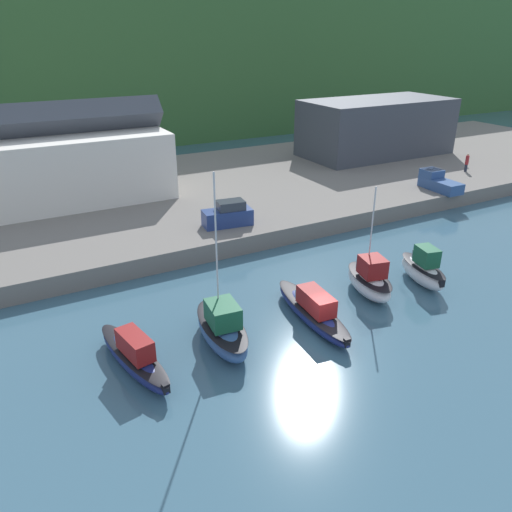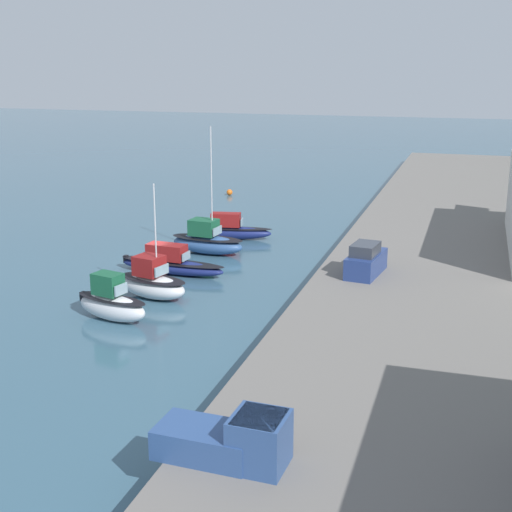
{
  "view_description": "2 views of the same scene",
  "coord_description": "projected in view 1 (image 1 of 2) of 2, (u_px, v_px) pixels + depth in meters",
  "views": [
    {
      "loc": [
        -15.53,
        -20.44,
        16.97
      ],
      "look_at": [
        0.18,
        8.35,
        2.07
      ],
      "focal_mm": 35.0,
      "sensor_mm": 36.0,
      "label": 1
    },
    {
      "loc": [
        46.95,
        22.71,
        15.13
      ],
      "look_at": [
        -1.04,
        7.81,
        1.38
      ],
      "focal_mm": 50.0,
      "sensor_mm": 36.0,
      "label": 2
    }
  ],
  "objects": [
    {
      "name": "ground_plane",
      "position": [
        319.0,
        338.0,
        30.13
      ],
      "size": [
        320.0,
        320.0,
        0.0
      ],
      "primitive_type": "plane",
      "color": "#385B70"
    },
    {
      "name": "moored_boat_4",
      "position": [
        423.0,
        270.0,
        36.24
      ],
      "size": [
        2.75,
        5.25,
        2.9
      ],
      "rotation": [
        0.0,
        0.0,
        -0.23
      ],
      "color": "silver",
      "rests_on": "ground_plane"
    },
    {
      "name": "yacht_club_building",
      "position": [
        376.0,
        127.0,
        66.51
      ],
      "size": [
        19.83,
        9.62,
        7.17
      ],
      "color": "#3D424C",
      "rests_on": "quay_promenade"
    },
    {
      "name": "parked_car_0",
      "position": [
        228.0,
        215.0,
        42.86
      ],
      "size": [
        4.39,
        2.32,
        2.16
      ],
      "rotation": [
        0.0,
        0.0,
        1.44
      ],
      "color": "navy",
      "rests_on": "quay_promenade"
    },
    {
      "name": "moored_boat_3",
      "position": [
        369.0,
        280.0,
        34.73
      ],
      "size": [
        3.22,
        5.41,
        7.68
      ],
      "rotation": [
        0.0,
        0.0,
        -0.23
      ],
      "color": "silver",
      "rests_on": "ground_plane"
    },
    {
      "name": "hillside_backdrop",
      "position": [
        53.0,
        57.0,
        98.56
      ],
      "size": [
        240.0,
        72.39,
        24.17
      ],
      "color": "#386633",
      "rests_on": "ground_plane"
    },
    {
      "name": "pickup_truck_0",
      "position": [
        438.0,
        181.0,
        52.68
      ],
      "size": [
        2.15,
        4.8,
        1.9
      ],
      "rotation": [
        0.0,
        0.0,
        -0.04
      ],
      "color": "#2D4C84",
      "rests_on": "quay_promenade"
    },
    {
      "name": "quay_promenade",
      "position": [
        164.0,
        199.0,
        52.38
      ],
      "size": [
        130.87,
        30.45,
        1.54
      ],
      "color": "slate",
      "rests_on": "ground_plane"
    },
    {
      "name": "harbor_clubhouse",
      "position": [
        70.0,
        164.0,
        48.61
      ],
      "size": [
        18.79,
        9.87,
        9.49
      ],
      "color": "silver",
      "rests_on": "quay_promenade"
    },
    {
      "name": "moored_boat_1",
      "position": [
        222.0,
        328.0,
        29.14
      ],
      "size": [
        2.9,
        6.44,
        10.29
      ],
      "rotation": [
        0.0,
        0.0,
        -0.1
      ],
      "color": "#33568E",
      "rests_on": "ground_plane"
    },
    {
      "name": "moored_boat_2",
      "position": [
        313.0,
        310.0,
        31.54
      ],
      "size": [
        2.42,
        8.52,
        2.21
      ],
      "rotation": [
        0.0,
        0.0,
        -0.07
      ],
      "color": "navy",
      "rests_on": "ground_plane"
    },
    {
      "name": "moored_boat_0",
      "position": [
        134.0,
        356.0,
        27.04
      ],
      "size": [
        2.87,
        7.6,
        2.32
      ],
      "rotation": [
        0.0,
        0.0,
        0.18
      ],
      "color": "navy",
      "rests_on": "ground_plane"
    },
    {
      "name": "person_on_quay",
      "position": [
        467.0,
        162.0,
        59.11
      ],
      "size": [
        0.4,
        0.4,
        2.14
      ],
      "color": "#232838",
      "rests_on": "quay_promenade"
    }
  ]
}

